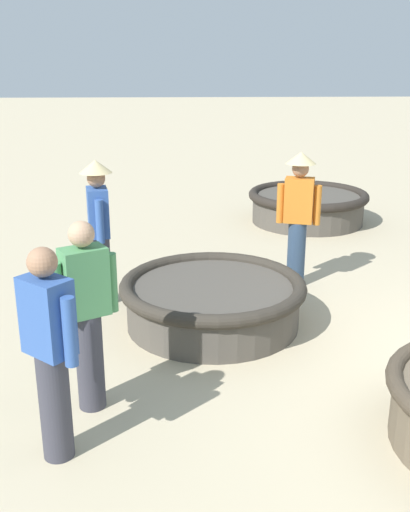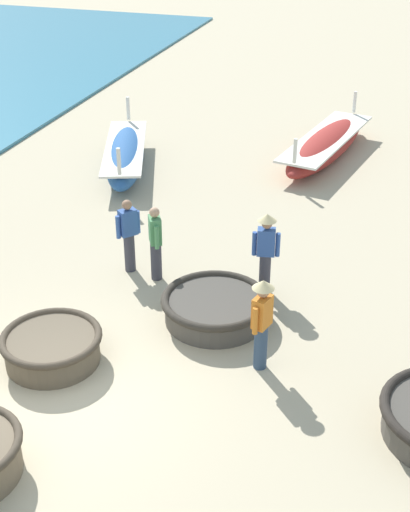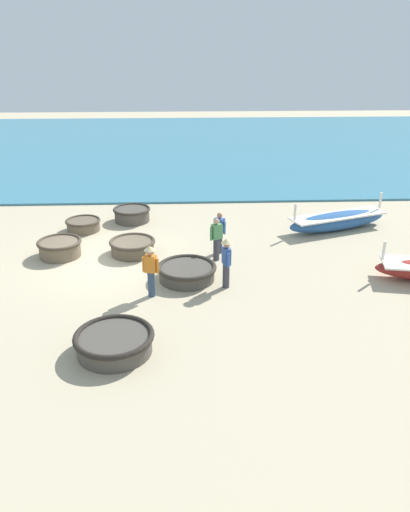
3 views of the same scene
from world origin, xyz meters
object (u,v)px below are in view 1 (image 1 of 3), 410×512
(fisherman_with_hat, at_px, (99,224))
(coracle_far_right, at_px, (213,300))
(coracle_nearest, at_px, (308,205))
(fisherman_hauling, at_px, (298,211))
(fisherman_by_coracle, at_px, (87,312))
(fisherman_standing_right, at_px, (50,351))

(fisherman_with_hat, bearing_deg, coracle_far_right, -116.67)
(coracle_nearest, bearing_deg, fisherman_with_hat, 138.16)
(coracle_nearest, xyz_separation_m, fisherman_hauling, (-3.00, 0.77, 0.66))
(fisherman_with_hat, relative_size, fisherman_by_coracle, 1.06)
(coracle_nearest, distance_m, fisherman_by_coracle, 6.39)
(fisherman_standing_right, height_order, fisherman_by_coracle, same)
(coracle_nearest, height_order, fisherman_with_hat, fisherman_with_hat)
(coracle_far_right, distance_m, fisherman_by_coracle, 1.96)
(fisherman_standing_right, bearing_deg, coracle_far_right, -29.36)
(fisherman_hauling, bearing_deg, coracle_far_right, 135.27)
(coracle_nearest, distance_m, fisherman_hauling, 3.16)
(coracle_nearest, bearing_deg, fisherman_standing_right, 153.75)
(coracle_far_right, bearing_deg, fisherman_with_hat, 63.33)
(coracle_far_right, bearing_deg, coracle_nearest, -24.52)
(coracle_far_right, height_order, fisherman_hauling, fisherman_hauling)
(fisherman_by_coracle, bearing_deg, fisherman_hauling, -39.27)
(fisherman_with_hat, distance_m, fisherman_standing_right, 2.81)
(fisherman_hauling, distance_m, fisherman_with_hat, 2.39)
(coracle_far_right, relative_size, fisherman_standing_right, 1.26)
(coracle_far_right, relative_size, fisherman_with_hat, 1.18)
(coracle_nearest, height_order, coracle_far_right, coracle_nearest)
(coracle_far_right, relative_size, fisherman_hauling, 1.18)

